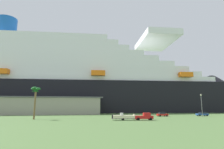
{
  "coord_description": "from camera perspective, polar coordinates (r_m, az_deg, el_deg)",
  "views": [
    {
      "loc": [
        -12.19,
        -63.97,
        4.31
      ],
      "look_at": [
        4.64,
        33.28,
        21.17
      ],
      "focal_mm": 29.27,
      "sensor_mm": 36.0,
      "label": 1
    }
  ],
  "objects": [
    {
      "name": "ground_plane",
      "position": [
        94.86,
        -2.48,
        -12.29
      ],
      "size": [
        600.0,
        600.0,
        0.0
      ],
      "primitive_type": "plane",
      "color": "#4C6B38"
    },
    {
      "name": "parked_car_red_hatchback",
      "position": [
        78.28,
        15.42,
        -11.9
      ],
      "size": [
        4.43,
        2.19,
        1.58
      ],
      "color": "red",
      "rests_on": "ground_plane"
    },
    {
      "name": "palm_tree",
      "position": [
        64.48,
        -22.75,
        -5.32
      ],
      "size": [
        3.02,
        3.1,
        10.41
      ],
      "color": "brown",
      "rests_on": "ground_plane"
    },
    {
      "name": "cruise_ship",
      "position": [
        125.08,
        -18.23,
        -2.17
      ],
      "size": [
        271.0,
        50.04,
        66.66
      ],
      "color": "black",
      "rests_on": "ground_plane"
    },
    {
      "name": "small_boat_on_trailer",
      "position": [
        56.3,
        4.44,
        -13.08
      ],
      "size": [
        9.0,
        2.7,
        2.15
      ],
      "color": "#595960",
      "rests_on": "ground_plane"
    },
    {
      "name": "parked_car_blue_suv",
      "position": [
        87.02,
        26.36,
        -11.0
      ],
      "size": [
        4.95,
        2.63,
        1.58
      ],
      "color": "#264C99",
      "rests_on": "ground_plane"
    },
    {
      "name": "pickup_truck",
      "position": [
        57.3,
        10.07,
        -12.82
      ],
      "size": [
        5.79,
        2.77,
        2.2
      ],
      "color": "red",
      "rests_on": "ground_plane"
    },
    {
      "name": "street_lamp",
      "position": [
        80.2,
        26.17,
        -7.79
      ],
      "size": [
        0.56,
        0.56,
        8.71
      ],
      "color": "slate",
      "rests_on": "ground_plane"
    },
    {
      "name": "terminal_building",
      "position": [
        101.47,
        -23.36,
        -8.91
      ],
      "size": [
        68.31,
        20.39,
        8.59
      ],
      "color": "gray",
      "rests_on": "ground_plane"
    }
  ]
}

